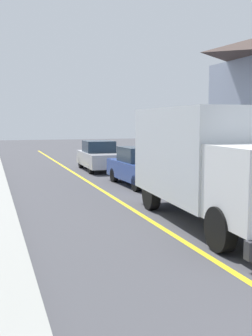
{
  "coord_description": "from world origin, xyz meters",
  "views": [
    {
      "loc": [
        -4.27,
        -1.82,
        2.85
      ],
      "look_at": [
        -0.37,
        10.28,
        1.4
      ],
      "focal_mm": 45.26,
      "sensor_mm": 36.0,
      "label": 1
    }
  ],
  "objects_px": {
    "box_truck": "(211,159)",
    "parked_car_mid": "(99,156)",
    "parked_car_near": "(141,167)",
    "parked_van_across": "(203,164)"
  },
  "relations": [
    {
      "from": "box_truck",
      "to": "parked_car_mid",
      "type": "relative_size",
      "value": 1.64
    },
    {
      "from": "box_truck",
      "to": "parked_car_near",
      "type": "height_order",
      "value": "box_truck"
    },
    {
      "from": "box_truck",
      "to": "parked_van_across",
      "type": "xyz_separation_m",
      "value": [
        3.66,
        7.22,
        -0.97
      ]
    },
    {
      "from": "box_truck",
      "to": "parked_car_near",
      "type": "distance_m",
      "value": 6.96
    },
    {
      "from": "box_truck",
      "to": "parked_car_near",
      "type": "xyz_separation_m",
      "value": [
        0.45,
        6.88,
        -0.97
      ]
    },
    {
      "from": "parked_car_near",
      "to": "parked_van_across",
      "type": "height_order",
      "value": "same"
    },
    {
      "from": "parked_car_near",
      "to": "parked_van_across",
      "type": "xyz_separation_m",
      "value": [
        3.21,
        0.34,
        0.0
      ]
    },
    {
      "from": "box_truck",
      "to": "parked_car_mid",
      "type": "bearing_deg",
      "value": 89.69
    },
    {
      "from": "parked_car_near",
      "to": "parked_car_mid",
      "type": "distance_m",
      "value": 5.96
    },
    {
      "from": "parked_car_near",
      "to": "parked_van_across",
      "type": "bearing_deg",
      "value": 6.1
    }
  ]
}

